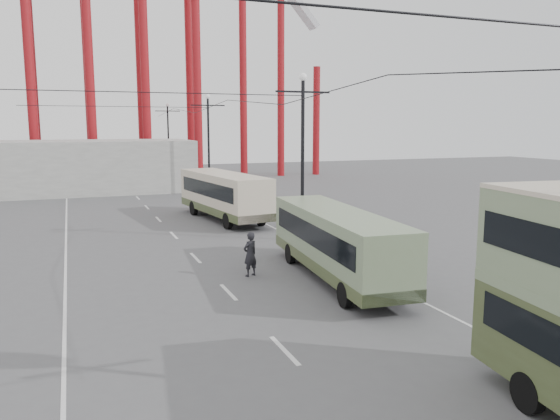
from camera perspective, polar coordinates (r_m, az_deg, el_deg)
name	(u,v)px	position (r m, az deg, el deg)	size (l,w,h in m)	color
ground	(388,410)	(13.61, 11.26, -19.83)	(160.00, 160.00, 0.00)	#535356
road_markings	(184,243)	(30.94, -10.03, -3.39)	(12.52, 120.00, 0.01)	silver
lamp_post_mid	(303,158)	(30.59, 2.37, 5.44)	(3.20, 0.44, 9.32)	black
lamp_post_far	(209,145)	(51.50, -7.47, 6.76)	(3.20, 0.44, 9.32)	black
lamp_post_distant	(168,139)	(73.06, -11.58, 7.25)	(3.20, 0.44, 9.32)	black
fairground_shed	(76,166)	(57.16, -20.53, 4.29)	(22.00, 10.00, 5.00)	gray
single_decker_green	(337,241)	(23.15, 5.93, -3.25)	(3.28, 10.58, 2.94)	gray
single_decker_cream	(224,194)	(37.78, -5.89, 1.69)	(4.00, 10.63, 3.22)	beige
pedestrian	(250,254)	(23.71, -3.14, -4.63)	(0.71, 0.47, 1.94)	black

